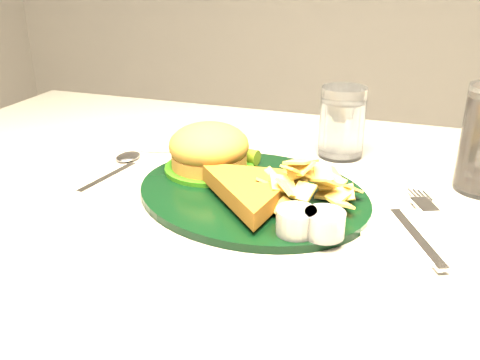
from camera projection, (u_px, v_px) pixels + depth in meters
The scene contains 5 objects.
dinner_plate at pixel (252, 172), 0.67m from camera, with size 0.31×0.26×0.07m, color black, non-canonical shape.
water_glass at pixel (342, 122), 0.80m from camera, with size 0.07×0.07×0.11m, color white.
fork_napkin at pixel (417, 233), 0.59m from camera, with size 0.13×0.17×0.01m, color white, non-canonical shape.
spoon at pixel (108, 175), 0.74m from camera, with size 0.04×0.16×0.01m, color white, non-canonical shape.
wrapped_straw at pixel (187, 151), 0.83m from camera, with size 0.22×0.08×0.01m, color silver, non-canonical shape.
Camera 1 is at (0.19, -0.59, 1.04)m, focal length 40.00 mm.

